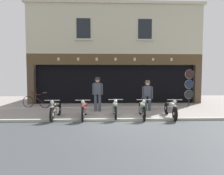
% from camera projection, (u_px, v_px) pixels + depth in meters
% --- Properties ---
extents(ground, '(23.59, 22.00, 0.18)m').
position_uv_depth(ground, '(126.00, 129.00, 7.21)').
color(ground, gray).
extents(shop_facade, '(11.89, 4.42, 6.71)m').
position_uv_depth(shop_facade, '(114.00, 77.00, 15.04)').
color(shop_facade, black).
rests_on(shop_facade, ground).
extents(motorcycle_left, '(0.62, 1.93, 0.90)m').
position_uv_depth(motorcycle_left, '(56.00, 109.00, 8.70)').
color(motorcycle_left, black).
rests_on(motorcycle_left, ground).
extents(motorcycle_center_left, '(0.62, 2.03, 0.89)m').
position_uv_depth(motorcycle_center_left, '(84.00, 109.00, 8.80)').
color(motorcycle_center_left, black).
rests_on(motorcycle_center_left, ground).
extents(motorcycle_center, '(0.62, 1.91, 0.89)m').
position_uv_depth(motorcycle_center, '(115.00, 108.00, 8.94)').
color(motorcycle_center, black).
rests_on(motorcycle_center, ground).
extents(motorcycle_center_right, '(0.62, 2.02, 0.90)m').
position_uv_depth(motorcycle_center_right, '(142.00, 108.00, 8.92)').
color(motorcycle_center_right, black).
rests_on(motorcycle_center_right, ground).
extents(motorcycle_right, '(0.62, 2.03, 0.90)m').
position_uv_depth(motorcycle_right, '(171.00, 108.00, 8.91)').
color(motorcycle_right, black).
rests_on(motorcycle_right, ground).
extents(salesman_left, '(0.55, 0.37, 1.80)m').
position_uv_depth(salesman_left, '(98.00, 92.00, 10.43)').
color(salesman_left, '#3D424C').
rests_on(salesman_left, ground).
extents(shopkeeper_center, '(0.55, 0.36, 1.63)m').
position_uv_depth(shopkeeper_center, '(147.00, 94.00, 10.57)').
color(shopkeeper_center, '#3D424C').
rests_on(shopkeeper_center, ground).
extents(tyre_sign_pole, '(0.57, 0.06, 2.29)m').
position_uv_depth(tyre_sign_pole, '(189.00, 85.00, 12.18)').
color(tyre_sign_pole, '#232328').
rests_on(tyre_sign_pole, ground).
extents(advert_board_near, '(0.74, 0.03, 1.02)m').
position_uv_depth(advert_board_near, '(86.00, 77.00, 13.37)').
color(advert_board_near, silver).
extents(leaning_bicycle, '(1.72, 0.52, 0.93)m').
position_uv_depth(leaning_bicycle, '(36.00, 101.00, 11.60)').
color(leaning_bicycle, black).
rests_on(leaning_bicycle, ground).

